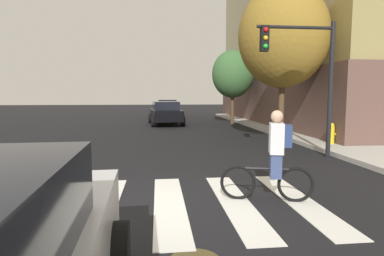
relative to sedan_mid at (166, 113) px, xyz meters
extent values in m
plane|color=black|center=(-0.45, -15.64, -0.79)|extent=(120.00, 120.00, 0.00)
cube|color=silver|center=(-2.71, -15.64, -0.78)|extent=(0.55, 3.50, 0.01)
cube|color=silver|center=(-1.51, -15.64, -0.78)|extent=(0.55, 3.50, 0.01)
cube|color=silver|center=(-0.31, -15.64, -0.78)|extent=(0.55, 3.50, 0.01)
cube|color=silver|center=(0.89, -15.64, -0.78)|extent=(0.55, 3.50, 0.01)
cube|color=silver|center=(2.09, -15.64, -0.78)|extent=(0.55, 3.50, 0.01)
cylinder|color=black|center=(-0.93, -18.04, -0.45)|extent=(0.27, 0.69, 0.68)
cube|color=black|center=(0.00, 0.03, -0.13)|extent=(2.15, 4.56, 0.67)
cube|color=black|center=(0.01, -0.11, 0.48)|extent=(1.76, 2.25, 0.53)
cylinder|color=black|center=(-1.05, 1.37, -0.46)|extent=(0.29, 0.67, 0.65)
cylinder|color=black|center=(0.80, 1.52, -0.46)|extent=(0.29, 0.67, 0.65)
cylinder|color=black|center=(-0.81, -1.46, -0.46)|extent=(0.29, 0.67, 0.65)
cylinder|color=black|center=(1.04, -1.30, -0.46)|extent=(0.29, 0.67, 0.65)
cube|color=black|center=(0.33, 8.48, -0.13)|extent=(1.94, 4.48, 0.67)
cube|color=black|center=(0.33, 8.34, 0.47)|extent=(1.66, 2.17, 0.53)
cylinder|color=black|center=(-0.65, 9.86, -0.46)|extent=(0.26, 0.66, 0.65)
cylinder|color=black|center=(1.20, 9.93, -0.46)|extent=(0.26, 0.66, 0.65)
cylinder|color=black|center=(-0.54, 7.04, -0.46)|extent=(0.26, 0.66, 0.65)
cylinder|color=black|center=(1.31, 7.11, -0.46)|extent=(0.26, 0.66, 0.65)
torus|color=black|center=(1.99, -15.73, -0.46)|extent=(0.65, 0.22, 0.66)
torus|color=black|center=(0.98, -15.47, -0.46)|extent=(0.65, 0.22, 0.66)
cylinder|color=black|center=(1.49, -15.60, -0.18)|extent=(0.88, 0.27, 0.05)
cylinder|color=black|center=(1.64, -15.64, -0.11)|extent=(0.04, 0.04, 0.45)
cube|color=#384772|center=(1.64, -15.64, -0.06)|extent=(0.26, 0.32, 0.56)
cube|color=silver|center=(1.64, -15.64, 0.39)|extent=(0.32, 0.41, 0.56)
sphere|color=tan|center=(1.64, -15.64, 0.79)|extent=(0.22, 0.22, 0.22)
cube|color=navy|center=(1.81, -15.69, 0.44)|extent=(0.22, 0.31, 0.40)
cylinder|color=black|center=(4.87, -11.68, 1.31)|extent=(0.14, 0.14, 4.20)
cylinder|color=black|center=(3.67, -11.68, 3.21)|extent=(2.40, 0.10, 0.10)
cube|color=black|center=(2.71, -11.68, 2.86)|extent=(0.24, 0.20, 0.76)
sphere|color=red|center=(2.71, -11.79, 3.10)|extent=(0.14, 0.14, 0.14)
sphere|color=gold|center=(2.71, -11.79, 2.86)|extent=(0.14, 0.14, 0.14)
sphere|color=green|center=(2.71, -11.79, 2.62)|extent=(0.14, 0.14, 0.14)
cylinder|color=gold|center=(5.94, -9.97, -0.31)|extent=(0.22, 0.22, 0.65)
sphere|color=gold|center=(5.94, -9.97, 0.05)|extent=(0.18, 0.18, 0.18)
cylinder|color=gold|center=(6.10, -9.97, -0.28)|extent=(0.12, 0.09, 0.09)
cylinder|color=#4C3823|center=(4.52, -8.57, 0.65)|extent=(0.24, 0.24, 2.88)
ellipsoid|color=olive|center=(4.52, -8.57, 3.52)|extent=(3.58, 3.58, 4.11)
cylinder|color=#4C3823|center=(4.56, 0.25, 0.34)|extent=(0.24, 0.24, 2.25)
ellipsoid|color=#386033|center=(4.56, 0.25, 2.58)|extent=(2.80, 2.80, 3.22)
cube|color=brown|center=(15.62, 0.16, 0.81)|extent=(19.07, 21.51, 3.20)
camera|label=1|loc=(-0.50, -21.22, 1.18)|focal=29.97mm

